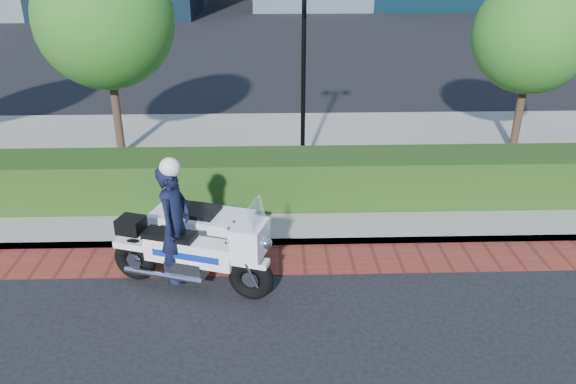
{
  "coord_description": "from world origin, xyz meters",
  "views": [
    {
      "loc": [
        0.3,
        -6.94,
        5.13
      ],
      "look_at": [
        0.57,
        2.17,
        1.0
      ],
      "focal_mm": 35.0,
      "sensor_mm": 36.0,
      "label": 1
    }
  ],
  "objects_px": {
    "lamppost": "(304,50)",
    "tree_c": "(533,35)",
    "tree_b": "(105,19)",
    "police_motorcycle": "(194,234)"
  },
  "relations": [
    {
      "from": "lamppost",
      "to": "tree_c",
      "type": "bearing_deg",
      "value": 13.3
    },
    {
      "from": "tree_c",
      "to": "tree_b",
      "type": "bearing_deg",
      "value": 180.0
    },
    {
      "from": "lamppost",
      "to": "tree_b",
      "type": "height_order",
      "value": "tree_b"
    },
    {
      "from": "tree_b",
      "to": "tree_c",
      "type": "height_order",
      "value": "tree_b"
    },
    {
      "from": "lamppost",
      "to": "police_motorcycle",
      "type": "relative_size",
      "value": 1.58
    },
    {
      "from": "tree_b",
      "to": "police_motorcycle",
      "type": "distance_m",
      "value": 6.54
    },
    {
      "from": "tree_b",
      "to": "tree_c",
      "type": "bearing_deg",
      "value": -0.0
    },
    {
      "from": "police_motorcycle",
      "to": "tree_c",
      "type": "bearing_deg",
      "value": 53.67
    },
    {
      "from": "police_motorcycle",
      "to": "lamppost",
      "type": "bearing_deg",
      "value": 82.01
    },
    {
      "from": "tree_c",
      "to": "lamppost",
      "type": "bearing_deg",
      "value": -166.7
    }
  ]
}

